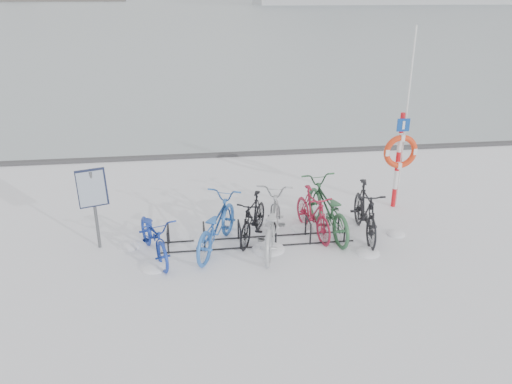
# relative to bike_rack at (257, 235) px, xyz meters

# --- Properties ---
(ground) EXTENTS (900.00, 900.00, 0.00)m
(ground) POSITION_rel_bike_rack_xyz_m (0.00, 0.00, -0.18)
(ground) COLOR white
(ground) RESTS_ON ground
(ice_sheet) EXTENTS (400.00, 298.00, 0.02)m
(ice_sheet) POSITION_rel_bike_rack_xyz_m (0.00, 155.00, -0.17)
(ice_sheet) COLOR #A6B4BC
(ice_sheet) RESTS_ON ground
(quay_edge) EXTENTS (400.00, 0.25, 0.10)m
(quay_edge) POSITION_rel_bike_rack_xyz_m (0.00, 5.90, -0.13)
(quay_edge) COLOR #3F3F42
(quay_edge) RESTS_ON ground
(bike_rack) EXTENTS (4.00, 0.48, 0.46)m
(bike_rack) POSITION_rel_bike_rack_xyz_m (0.00, 0.00, 0.00)
(bike_rack) COLOR black
(bike_rack) RESTS_ON ground
(info_board) EXTENTS (0.60, 0.37, 1.68)m
(info_board) POSITION_rel_bike_rack_xyz_m (-3.19, 0.21, 1.03)
(info_board) COLOR #595B5E
(info_board) RESTS_ON ground
(lifebuoy_station) EXTENTS (0.80, 0.23, 4.18)m
(lifebuoy_station) POSITION_rel_bike_rack_xyz_m (3.53, 1.36, 1.22)
(lifebuoy_station) COLOR red
(lifebuoy_station) RESTS_ON ground
(bike_0) EXTENTS (1.19, 1.93, 0.96)m
(bike_0) POSITION_rel_bike_rack_xyz_m (-2.05, -0.27, 0.30)
(bike_0) COLOR #19349D
(bike_0) RESTS_ON ground
(bike_1) EXTENTS (1.49, 2.19, 1.09)m
(bike_1) POSITION_rel_bike_rack_xyz_m (-0.84, -0.09, 0.36)
(bike_1) COLOR blue
(bike_1) RESTS_ON ground
(bike_2) EXTENTS (1.11, 1.68, 0.98)m
(bike_2) POSITION_rel_bike_rack_xyz_m (-0.05, 0.24, 0.31)
(bike_2) COLOR black
(bike_2) RESTS_ON ground
(bike_3) EXTENTS (1.29, 2.29, 1.14)m
(bike_3) POSITION_rel_bike_rack_xyz_m (0.28, -0.18, 0.39)
(bike_3) COLOR #A8ACB0
(bike_3) RESTS_ON ground
(bike_4) EXTENTS (0.79, 1.76, 1.02)m
(bike_4) POSITION_rel_bike_rack_xyz_m (1.24, 0.28, 0.33)
(bike_4) COLOR maroon
(bike_4) RESTS_ON ground
(bike_5) EXTENTS (1.03, 2.28, 1.15)m
(bike_5) POSITION_rel_bike_rack_xyz_m (1.56, 0.34, 0.40)
(bike_5) COLOR #2B5B38
(bike_5) RESTS_ON ground
(bike_6) EXTENTS (0.76, 1.99, 1.17)m
(bike_6) POSITION_rel_bike_rack_xyz_m (2.31, 0.05, 0.40)
(bike_6) COLOR black
(bike_6) RESTS_ON ground
(snow_drifts) EXTENTS (6.03, 1.97, 0.24)m
(snow_drifts) POSITION_rel_bike_rack_xyz_m (0.00, -0.13, -0.18)
(snow_drifts) COLOR white
(snow_drifts) RESTS_ON ground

